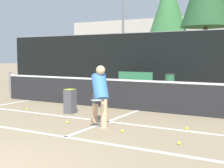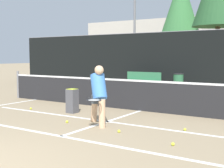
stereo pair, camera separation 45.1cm
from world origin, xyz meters
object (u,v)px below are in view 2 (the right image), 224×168
Objects in this scene: player_practicing at (98,93)px; trash_bin at (178,82)px; ball_hopper at (72,100)px; courtside_bench at (143,80)px.

player_practicing is 1.73× the size of trash_bin.
player_practicing is 2.05× the size of ball_hopper.
ball_hopper is at bearing -172.49° from player_practicing.
trash_bin is at bearing 85.26° from ball_hopper.
courtside_bench is 1.82m from trash_bin.
player_practicing reaches higher than trash_bin.
player_practicing is at bearing -30.12° from ball_hopper.
ball_hopper is at bearing -79.80° from courtside_bench.
ball_hopper is 0.84× the size of trash_bin.
trash_bin is (-1.00, 8.03, -0.35)m from player_practicing.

